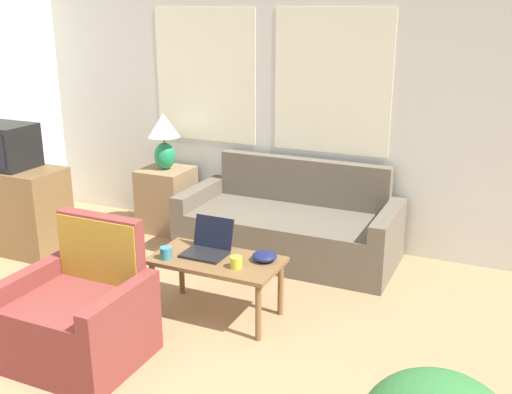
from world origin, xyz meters
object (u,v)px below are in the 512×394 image
(armchair, at_px, (82,317))
(couch, at_px, (290,228))
(cup_yellow, at_px, (166,253))
(snack_bowl, at_px, (264,256))
(table_lamp, at_px, (164,135))
(coffee_table, at_px, (216,266))
(television, at_px, (5,146))
(laptop, at_px, (208,246))
(cup_navy, at_px, (236,262))

(armchair, bearing_deg, couch, 74.18)
(cup_yellow, relative_size, snack_bowl, 0.49)
(table_lamp, relative_size, coffee_table, 0.59)
(table_lamp, bearing_deg, television, -134.17)
(couch, bearing_deg, laptop, -98.30)
(laptop, relative_size, cup_yellow, 3.56)
(armchair, bearing_deg, cup_yellow, 73.83)
(laptop, bearing_deg, coffee_table, -33.32)
(cup_navy, distance_m, snack_bowl, 0.23)
(television, bearing_deg, couch, 21.18)
(couch, height_order, cup_navy, couch)
(television, relative_size, coffee_table, 0.52)
(cup_navy, xyz_separation_m, cup_yellow, (-0.54, -0.06, 0.00))
(table_lamp, xyz_separation_m, coffee_table, (1.33, -1.41, -0.59))
(couch, distance_m, coffee_table, 1.31)
(coffee_table, bearing_deg, cup_navy, -22.54)
(cup_navy, relative_size, cup_yellow, 0.96)
(cup_yellow, bearing_deg, laptop, 43.90)
(coffee_table, height_order, cup_navy, cup_navy)
(armchair, xyz_separation_m, cup_yellow, (0.20, 0.70, 0.22))
(armchair, height_order, laptop, armchair)
(television, height_order, table_lamp, table_lamp)
(coffee_table, distance_m, cup_navy, 0.24)
(television, bearing_deg, coffee_table, -8.83)
(armchair, relative_size, cup_yellow, 10.18)
(laptop, distance_m, cup_yellow, 0.31)
(cup_navy, bearing_deg, couch, 95.37)
(couch, xyz_separation_m, television, (-2.42, -0.94, 0.74))
(armchair, distance_m, television, 2.30)
(couch, height_order, snack_bowl, couch)
(television, distance_m, coffee_table, 2.45)
(cup_navy, bearing_deg, television, 170.01)
(laptop, xyz_separation_m, snack_bowl, (0.44, 0.04, -0.02))
(television, bearing_deg, laptop, -7.49)
(coffee_table, distance_m, cup_yellow, 0.38)
(couch, relative_size, coffee_table, 2.05)
(table_lamp, xyz_separation_m, laptop, (1.22, -1.34, -0.47))
(table_lamp, height_order, coffee_table, table_lamp)
(armchair, relative_size, table_lamp, 1.61)
(coffee_table, relative_size, cup_navy, 11.18)
(television, bearing_deg, table_lamp, 45.83)
(coffee_table, xyz_separation_m, snack_bowl, (0.33, 0.11, 0.09))
(couch, relative_size, cup_navy, 22.90)
(snack_bowl, bearing_deg, coffee_table, -161.31)
(television, distance_m, cup_yellow, 2.14)
(coffee_table, height_order, snack_bowl, snack_bowl)
(couch, xyz_separation_m, laptop, (-0.18, -1.23, 0.25))
(cup_navy, bearing_deg, table_lamp, 135.74)
(armchair, xyz_separation_m, snack_bowl, (0.87, 0.96, 0.21))
(laptop, height_order, snack_bowl, laptop)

